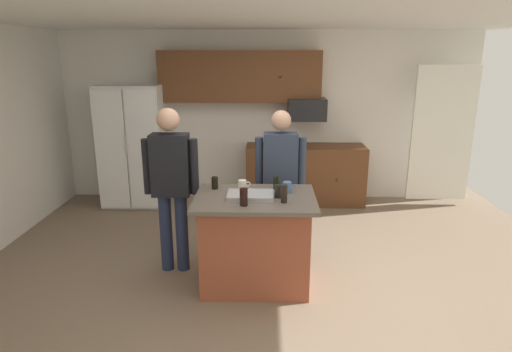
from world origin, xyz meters
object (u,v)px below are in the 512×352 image
glass_stout_tall (215,183)px  mug_ceramic_white (243,185)px  serving_tray (250,195)px  person_guest_left (280,173)px  microwave_over_range (307,109)px  mug_blue_stoneware (287,187)px  glass_pilsner (284,194)px  glass_dark_ale (244,197)px  tumbler_amber (279,191)px  glass_short_whisky (276,183)px  person_guest_by_door (171,179)px  refrigerator (134,146)px  kitchen_island (255,240)px

glass_stout_tall → mug_ceramic_white: size_ratio=0.96×
serving_tray → person_guest_left: bearing=67.9°
microwave_over_range → person_guest_left: bearing=-103.7°
mug_blue_stoneware → glass_pilsner: size_ratio=0.77×
person_guest_left → glass_pilsner: 0.91m
person_guest_left → glass_dark_ale: bearing=-0.5°
glass_dark_ale → tumbler_amber: (0.32, 0.23, -0.02)m
glass_short_whisky → glass_stout_tall: bearing=-178.1°
person_guest_by_door → glass_stout_tall: person_guest_by_door is taller
refrigerator → glass_dark_ale: size_ratio=11.33×
kitchen_island → glass_stout_tall: bearing=148.9°
kitchen_island → glass_stout_tall: 0.71m
refrigerator → serving_tray: refrigerator is taller
glass_pilsner → tumbler_amber: size_ratio=1.33×
person_guest_left → glass_short_whisky: person_guest_left is taller
person_guest_left → person_guest_by_door: person_guest_by_door is taller
serving_tray → glass_stout_tall: bearing=144.4°
mug_blue_stoneware → glass_pilsner: bearing=-97.8°
microwave_over_range → glass_dark_ale: bearing=-105.9°
microwave_over_range → mug_blue_stoneware: microwave_over_range is taller
glass_pilsner → serving_tray: bearing=155.4°
glass_pilsner → tumbler_amber: bearing=108.0°
mug_blue_stoneware → refrigerator: bearing=133.9°
person_guest_left → tumbler_amber: 0.77m
glass_stout_tall → mug_ceramic_white: glass_stout_tall is taller
glass_pilsner → person_guest_left: bearing=90.5°
mug_blue_stoneware → tumbler_amber: tumbler_amber is taller
glass_stout_tall → glass_pilsner: bearing=-30.8°
microwave_over_range → mug_blue_stoneware: 2.49m
kitchen_island → glass_stout_tall: size_ratio=9.47×
serving_tray → glass_short_whisky: bearing=48.4°
mug_ceramic_white → glass_pilsner: (0.41, -0.41, 0.04)m
microwave_over_range → mug_ceramic_white: (-0.84, -2.31, -0.48)m
microwave_over_range → person_guest_by_door: person_guest_by_door is taller
mug_ceramic_white → glass_short_whisky: bearing=3.1°
microwave_over_range → tumbler_amber: size_ratio=4.44×
microwave_over_range → glass_short_whisky: size_ratio=4.37×
person_guest_by_door → glass_dark_ale: person_guest_by_door is taller
tumbler_amber → serving_tray: bearing=179.9°
kitchen_island → glass_stout_tall: (-0.42, 0.25, 0.52)m
mug_blue_stoneware → tumbler_amber: (-0.09, -0.17, 0.01)m
mug_ceramic_white → serving_tray: 0.28m
microwave_over_range → mug_ceramic_white: size_ratio=4.38×
tumbler_amber → mug_ceramic_white: bearing=143.1°
microwave_over_range → glass_stout_tall: bearing=-115.9°
mug_blue_stoneware → serving_tray: mug_blue_stoneware is taller
refrigerator → mug_ceramic_white: refrigerator is taller
person_guest_left → glass_pilsner: (0.01, -0.91, 0.05)m
person_guest_left → mug_blue_stoneware: 0.60m
kitchen_island → tumbler_amber: 0.57m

